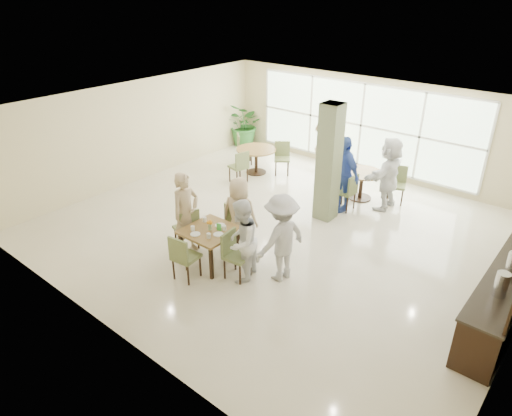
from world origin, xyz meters
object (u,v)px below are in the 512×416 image
Objects in this scene: main_table at (210,234)px; round_table_right at (362,178)px; teen_right at (241,241)px; potted_plant at (245,125)px; round_table_left at (256,154)px; adult_a at (343,174)px; teen_left at (186,213)px; adult_standing at (324,140)px; teen_far at (239,214)px; adult_b at (389,174)px; teen_standing at (281,238)px.

round_table_right is at bearing 79.47° from main_table.
teen_right is (0.85, -0.03, 0.16)m from main_table.
potted_plant is 0.90× the size of teen_right.
round_table_left is 0.62× the size of adult_a.
adult_standing reaches higher than teen_left.
potted_plant is 0.92× the size of teen_far.
teen_left is at bearing -68.57° from round_table_left.
adult_b reaches higher than main_table.
round_table_right is 0.67× the size of teen_far.
teen_right is (0.80, -0.85, 0.02)m from teen_far.
teen_far is at bearing 86.46° from main_table.
teen_far is 0.91× the size of teen_standing.
main_table is at bearing -19.58° from adult_b.
teen_far is at bearing -39.76° from teen_left.
adult_a reaches higher than teen_right.
teen_left is 0.93× the size of adult_a.
potted_plant is 7.99m from teen_standing.
potted_plant is (-4.30, 6.05, 0.08)m from main_table.
teen_right is at bearing -9.68° from adult_b.
main_table is 4.89m from adult_b.
adult_a is at bearing -96.29° from round_table_right.
main_table is at bearing 100.49° from adult_standing.
teen_standing reaches higher than teen_far.
teen_left is 1.10m from teen_far.
round_table_right is 0.61× the size of teen_standing.
teen_far is 0.97× the size of teen_right.
round_table_right is at bearing 150.76° from adult_standing.
teen_left is 1.54m from teen_right.
teen_far is (2.45, -3.52, 0.21)m from round_table_left.
teen_left is at bearing 93.68° from adult_standing.
adult_a is (5.07, -2.23, 0.21)m from potted_plant.
teen_left is (-1.57, -4.69, 0.32)m from round_table_right.
adult_b is (0.20, 4.14, 0.05)m from teen_standing.
teen_far is 0.85× the size of adult_a.
main_table is 0.56× the size of teen_left.
adult_b reaches higher than teen_left.
potted_plant is at bearing -3.79° from adult_standing.
teen_standing is 0.93× the size of adult_standing.
teen_far is 3.09m from adult_a.
round_table_right is 3.98m from teen_far.
teen_left reaches higher than teen_right.
round_table_left is at bearing -86.43° from adult_b.
adult_b is 0.98× the size of adult_standing.
teen_far is at bearing -101.97° from round_table_right.
adult_a is at bearing 132.76° from adult_standing.
adult_b reaches higher than teen_far.
adult_standing is at bearing 5.66° from teen_left.
potted_plant is at bearing 138.04° from round_table_left.
teen_standing is 3.41m from adult_a.
teen_left reaches higher than teen_standing.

